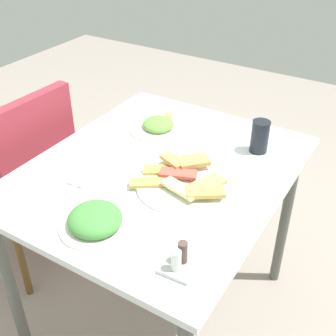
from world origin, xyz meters
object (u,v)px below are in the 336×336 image
(condiment_caddy, at_px, (179,262))
(fork, at_px, (90,171))
(salad_plate_rice, at_px, (95,220))
(dining_chair, at_px, (26,175))
(spoon, at_px, (82,168))
(paper_napkin, at_px, (86,171))
(pide_platter, at_px, (183,182))
(salad_plate_greens, at_px, (159,126))
(dining_table, at_px, (160,189))
(soda_can, at_px, (260,137))

(condiment_caddy, bearing_deg, fork, 65.66)
(salad_plate_rice, bearing_deg, dining_chair, 65.47)
(spoon, height_order, condiment_caddy, condiment_caddy)
(dining_chair, distance_m, paper_napkin, 0.54)
(pide_platter, height_order, fork, pide_platter)
(salad_plate_greens, relative_size, fork, 1.28)
(dining_table, xyz_separation_m, pide_platter, (-0.05, -0.12, 0.11))
(fork, height_order, condiment_caddy, condiment_caddy)
(dining_chair, bearing_deg, paper_napkin, -102.78)
(salad_plate_rice, xyz_separation_m, paper_napkin, (0.21, 0.21, -0.02))
(salad_plate_greens, distance_m, spoon, 0.39)
(dining_table, relative_size, paper_napkin, 8.00)
(dining_table, relative_size, condiment_caddy, 10.62)
(condiment_caddy, bearing_deg, paper_napkin, 66.44)
(soda_can, distance_m, paper_napkin, 0.64)
(dining_chair, bearing_deg, salad_plate_greens, -61.59)
(fork, bearing_deg, salad_plate_rice, -155.76)
(fork, bearing_deg, spoon, 70.65)
(pide_platter, relative_size, spoon, 1.74)
(pide_platter, relative_size, soda_can, 2.67)
(dining_table, height_order, soda_can, soda_can)
(dining_chair, xyz_separation_m, fork, (-0.11, -0.49, 0.25))
(dining_table, bearing_deg, paper_napkin, 125.77)
(salad_plate_rice, bearing_deg, condiment_caddy, -92.75)
(soda_can, bearing_deg, spoon, 132.63)
(paper_napkin, distance_m, spoon, 0.02)
(dining_chair, relative_size, pide_platter, 2.78)
(salad_plate_greens, bearing_deg, fork, 175.09)
(salad_plate_rice, height_order, condiment_caddy, condiment_caddy)
(dining_table, distance_m, dining_chair, 0.69)
(spoon, bearing_deg, fork, -105.50)
(paper_napkin, height_order, spoon, spoon)
(dining_table, xyz_separation_m, salad_plate_rice, (-0.35, -0.01, 0.12))
(salad_plate_greens, bearing_deg, salad_plate_rice, -164.73)
(salad_plate_rice, distance_m, fork, 0.28)
(dining_table, xyz_separation_m, fork, (-0.15, 0.19, 0.10))
(dining_table, height_order, fork, fork)
(pide_platter, relative_size, fork, 1.77)
(pide_platter, height_order, salad_plate_greens, salad_plate_greens)
(dining_chair, height_order, salad_plate_greens, dining_chair)
(dining_chair, xyz_separation_m, paper_napkin, (-0.11, -0.47, 0.25))
(dining_table, height_order, salad_plate_greens, salad_plate_greens)
(dining_chair, height_order, condiment_caddy, dining_chair)
(salad_plate_rice, xyz_separation_m, fork, (0.21, 0.20, -0.02))
(pide_platter, bearing_deg, salad_plate_rice, 159.54)
(spoon, bearing_deg, pide_platter, -89.06)
(pide_platter, relative_size, paper_napkin, 2.58)
(salad_plate_rice, bearing_deg, dining_table, 1.06)
(salad_plate_greens, relative_size, spoon, 1.26)
(dining_table, distance_m, salad_plate_greens, 0.30)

